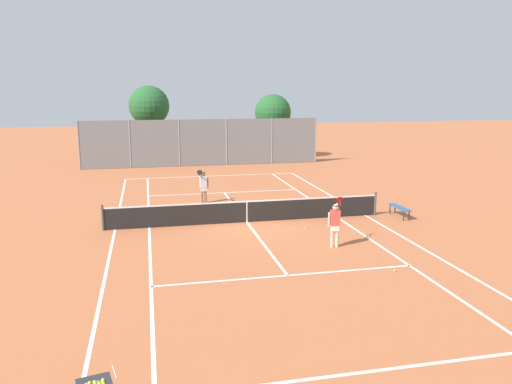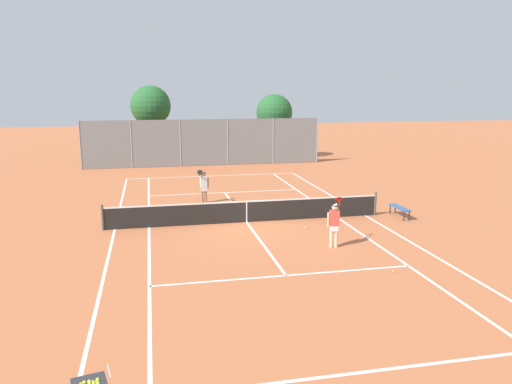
{
  "view_description": "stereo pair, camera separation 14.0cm",
  "coord_description": "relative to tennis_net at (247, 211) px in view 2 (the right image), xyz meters",
  "views": [
    {
      "loc": [
        -4.06,
        -20.39,
        5.66
      ],
      "look_at": [
        0.73,
        1.5,
        1.0
      ],
      "focal_mm": 35.0,
      "sensor_mm": 36.0,
      "label": 1
    },
    {
      "loc": [
        -3.93,
        -20.42,
        5.66
      ],
      "look_at": [
        0.73,
        1.5,
        1.0
      ],
      "focal_mm": 35.0,
      "sensor_mm": 36.0,
      "label": 2
    }
  ],
  "objects": [
    {
      "name": "tree_behind_left",
      "position": [
        -3.8,
        20.35,
        3.71
      ],
      "size": [
        3.17,
        3.17,
        5.91
      ],
      "color": "brown",
      "rests_on": "ground"
    },
    {
      "name": "loose_tennis_ball_1",
      "position": [
        3.38,
        -6.83,
        -0.48
      ],
      "size": [
        0.07,
        0.07,
        0.07
      ],
      "primitive_type": "sphere",
      "color": "#D1DB33",
      "rests_on": "ground"
    },
    {
      "name": "loose_tennis_ball_0",
      "position": [
        -3.3,
        10.27,
        -0.48
      ],
      "size": [
        0.07,
        0.07,
        0.07
      ],
      "primitive_type": "sphere",
      "color": "#D1DB33",
      "rests_on": "ground"
    },
    {
      "name": "player_far_left",
      "position": [
        -1.4,
        4.08,
        0.42
      ],
      "size": [
        0.62,
        0.76,
        1.77
      ],
      "color": "#936B4C",
      "rests_on": "ground"
    },
    {
      "name": "loose_tennis_ball_3",
      "position": [
        2.21,
        -1.45,
        -0.48
      ],
      "size": [
        0.07,
        0.07,
        0.07
      ],
      "primitive_type": "sphere",
      "color": "#D1DB33",
      "rests_on": "ground"
    },
    {
      "name": "tree_behind_right",
      "position": [
        6.06,
        19.39,
        3.13
      ],
      "size": [
        2.94,
        2.94,
        5.22
      ],
      "color": "brown",
      "rests_on": "ground"
    },
    {
      "name": "courtside_bench",
      "position": [
        6.87,
        -0.56,
        -0.1
      ],
      "size": [
        0.36,
        1.5,
        0.47
      ],
      "color": "#33598C",
      "rests_on": "ground"
    },
    {
      "name": "loose_tennis_ball_2",
      "position": [
        4.07,
        2.66,
        -0.48
      ],
      "size": [
        0.07,
        0.07,
        0.07
      ],
      "primitive_type": "sphere",
      "color": "#D1DB33",
      "rests_on": "ground"
    },
    {
      "name": "court_line_markings",
      "position": [
        0.0,
        0.0,
        -0.51
      ],
      "size": [
        11.1,
        23.9,
        0.01
      ],
      "color": "white",
      "rests_on": "ground"
    },
    {
      "name": "tennis_net",
      "position": [
        0.0,
        0.0,
        0.0
      ],
      "size": [
        12.0,
        0.1,
        1.07
      ],
      "color": "#474C47",
      "rests_on": "ground"
    },
    {
      "name": "back_fence",
      "position": [
        -0.0,
        16.47,
        1.23
      ],
      "size": [
        17.63,
        0.08,
        3.47
      ],
      "color": "gray",
      "rests_on": "ground"
    },
    {
      "name": "ground_plane",
      "position": [
        0.0,
        0.0,
        -0.51
      ],
      "size": [
        120.0,
        120.0,
        0.0
      ],
      "primitive_type": "plane",
      "color": "#BC663D"
    },
    {
      "name": "player_near_side",
      "position": [
        2.45,
        -4.02,
        0.42
      ],
      "size": [
        0.75,
        0.72,
        1.77
      ],
      "color": "beige",
      "rests_on": "ground"
    }
  ]
}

